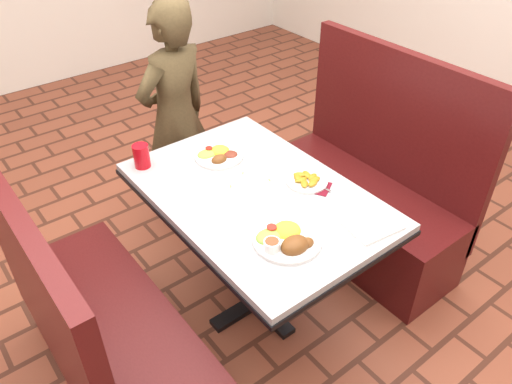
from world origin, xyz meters
TOP-DOWN VIEW (x-y plane):
  - dining_table at (0.00, 0.00)m, footprint 0.81×1.21m
  - booth_bench_left at (-0.80, 0.00)m, footprint 0.47×1.20m
  - booth_bench_right at (0.80, 0.00)m, footprint 0.47×1.20m
  - diner_person at (0.12, 0.92)m, footprint 0.56×0.43m
  - near_dinner_plate at (-0.11, -0.34)m, footprint 0.28×0.28m
  - far_dinner_plate at (0.03, 0.35)m, footprint 0.24×0.24m
  - plantain_plate at (0.23, -0.08)m, footprint 0.19×0.19m
  - maroon_napkin at (0.24, -0.14)m, footprint 0.15×0.15m
  - spoon_utensil at (0.25, -0.14)m, footprint 0.03×0.14m
  - red_tumbler at (-0.30, 0.50)m, footprint 0.08×0.08m
  - paper_napkin at (0.23, -0.49)m, footprint 0.23×0.19m
  - knife_utensil at (-0.06, -0.33)m, footprint 0.03×0.18m
  - fork_utensil at (-0.10, -0.33)m, footprint 0.03×0.13m
  - lettuce_shreds at (0.04, 0.06)m, footprint 0.28×0.32m

SIDE VIEW (x-z plane):
  - booth_bench_left at x=-0.80m, z-range -0.26..0.92m
  - booth_bench_right at x=0.80m, z-range -0.26..0.92m
  - dining_table at x=0.00m, z-range 0.28..1.03m
  - diner_person at x=0.12m, z-range 0.00..1.39m
  - lettuce_shreds at x=0.04m, z-range 0.75..0.75m
  - maroon_napkin at x=0.24m, z-range 0.75..0.75m
  - spoon_utensil at x=0.25m, z-range 0.75..0.76m
  - paper_napkin at x=0.23m, z-range 0.75..0.76m
  - fork_utensil at x=-0.10m, z-range 0.76..0.76m
  - knife_utensil at x=-0.06m, z-range 0.76..0.76m
  - plantain_plate at x=0.23m, z-range 0.75..0.78m
  - far_dinner_plate at x=0.03m, z-range 0.74..0.80m
  - near_dinner_plate at x=-0.11m, z-range 0.74..0.82m
  - red_tumbler at x=-0.30m, z-range 0.75..0.87m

